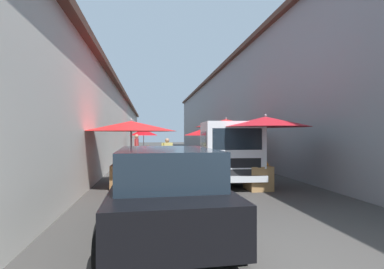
% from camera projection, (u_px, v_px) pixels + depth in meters
% --- Properties ---
extents(ground, '(90.00, 90.00, 0.00)m').
position_uv_depth(ground, '(179.00, 163.00, 16.88)').
color(ground, '#3D3A38').
extents(building_left_whitewash, '(49.80, 7.50, 4.57)m').
position_uv_depth(building_left_whitewash, '(65.00, 125.00, 18.05)').
color(building_left_whitewash, beige).
rests_on(building_left_whitewash, ground).
extents(building_right_concrete, '(49.80, 7.50, 6.78)m').
position_uv_depth(building_right_concrete, '(275.00, 111.00, 20.17)').
color(building_right_concrete, gray).
rests_on(building_right_concrete, ground).
extents(fruit_stall_far_right, '(2.65, 2.65, 2.30)m').
position_uv_depth(fruit_stall_far_right, '(264.00, 130.00, 8.56)').
color(fruit_stall_far_right, '#9E9EA3').
rests_on(fruit_stall_far_right, ground).
extents(fruit_stall_mid_lane, '(2.47, 2.47, 2.14)m').
position_uv_depth(fruit_stall_mid_lane, '(201.00, 135.00, 20.56)').
color(fruit_stall_mid_lane, '#9E9EA3').
rests_on(fruit_stall_mid_lane, ground).
extents(fruit_stall_far_left, '(2.89, 2.89, 2.19)m').
position_uv_depth(fruit_stall_far_left, '(130.00, 134.00, 8.91)').
color(fruit_stall_far_left, '#9E9EA3').
rests_on(fruit_stall_far_left, ground).
extents(fruit_stall_near_left, '(2.18, 2.18, 2.18)m').
position_uv_depth(fruit_stall_near_left, '(144.00, 135.00, 21.70)').
color(fruit_stall_near_left, '#9E9EA3').
rests_on(fruit_stall_near_left, ground).
extents(fruit_stall_near_right, '(2.83, 2.83, 2.46)m').
position_uv_depth(fruit_stall_near_right, '(227.00, 129.00, 12.85)').
color(fruit_stall_near_right, '#9E9EA3').
rests_on(fruit_stall_near_right, ground).
extents(hatchback_car, '(3.95, 2.00, 1.45)m').
position_uv_depth(hatchback_car, '(165.00, 189.00, 4.89)').
color(hatchback_car, black).
rests_on(hatchback_car, ground).
extents(delivery_truck, '(4.99, 2.14, 2.08)m').
position_uv_depth(delivery_truck, '(226.00, 154.00, 9.62)').
color(delivery_truck, black).
rests_on(delivery_truck, ground).
extents(vendor_by_crates, '(0.67, 0.23, 1.70)m').
position_uv_depth(vendor_by_crates, '(137.00, 147.00, 15.81)').
color(vendor_by_crates, '#665B4C').
rests_on(vendor_by_crates, ground).
extents(vendor_in_shade, '(0.38, 0.55, 1.51)m').
position_uv_depth(vendor_in_shade, '(167.00, 152.00, 13.16)').
color(vendor_in_shade, navy).
rests_on(vendor_in_shade, ground).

